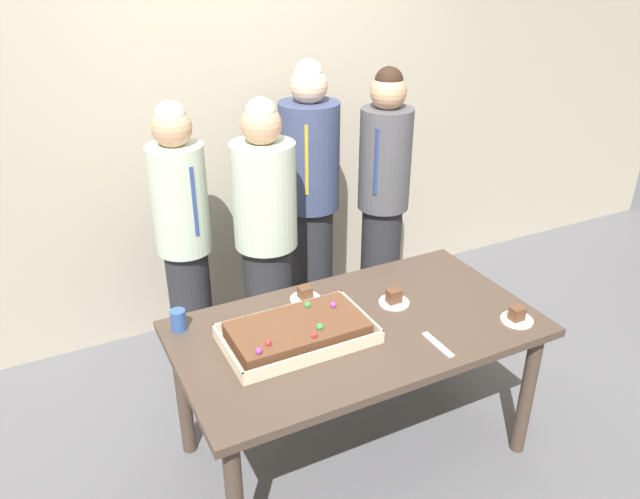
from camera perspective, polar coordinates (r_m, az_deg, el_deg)
ground_plane at (r=3.32m, az=3.14°, el=-18.05°), size 12.00×12.00×0.00m
interior_back_panel at (r=3.91m, az=-8.31°, el=14.09°), size 8.00×0.12×3.00m
party_table at (r=2.89m, az=3.47°, el=-8.57°), size 1.67×0.92×0.76m
sheet_cake at (r=2.72m, az=-2.12°, el=-7.70°), size 0.66×0.39×0.11m
plated_slice_near_left at (r=3.00m, az=6.93°, el=-4.63°), size 0.15×0.15×0.08m
plated_slice_near_right at (r=2.99m, az=17.92°, el=-6.01°), size 0.15×0.15×0.07m
plated_slice_far_left at (r=3.01m, az=-1.40°, el=-4.34°), size 0.15×0.15×0.07m
drink_cup_nearest at (r=2.85m, az=-13.09°, el=-6.44°), size 0.07×0.07×0.10m
cake_server_utensil at (r=2.75m, az=10.95°, el=-8.71°), size 0.03×0.20×0.01m
person_serving_front at (r=3.79m, az=-0.96°, el=4.65°), size 0.36×0.36×1.76m
person_green_shirt_behind at (r=3.45m, az=-12.58°, el=0.87°), size 0.30×0.30×1.64m
person_striped_tie_right at (r=3.39m, az=-5.04°, el=0.76°), size 0.35×0.35×1.66m
person_far_right_suit at (r=3.73m, az=5.89°, el=4.20°), size 0.31×0.31×1.73m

